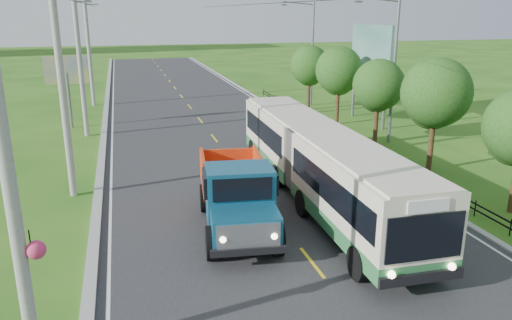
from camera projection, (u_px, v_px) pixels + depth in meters
name	position (u px, v px, depth m)	size (l,w,h in m)	color
ground	(312.00, 263.00, 16.91)	(240.00, 240.00, 0.00)	#235814
road	(209.00, 132.00, 35.41)	(14.00, 120.00, 0.02)	#28282B
curb_left	(104.00, 137.00, 33.59)	(0.40, 120.00, 0.15)	#9E9E99
curb_right	(304.00, 125.00, 37.19)	(0.30, 120.00, 0.10)	#9E9E99
edge_line_left	(112.00, 137.00, 33.74)	(0.12, 120.00, 0.00)	silver
edge_line_right	(297.00, 126.00, 37.08)	(0.12, 120.00, 0.00)	silver
centre_dash	(312.00, 262.00, 16.91)	(0.12, 2.20, 0.00)	yellow
railing_right	(349.00, 141.00, 31.79)	(0.04, 40.00, 0.60)	black
pole_nearest	(10.00, 169.00, 10.66)	(3.51, 0.44, 10.00)	gray
pole_near	(63.00, 86.00, 21.71)	(3.51, 0.32, 10.00)	gray
pole_mid	(80.00, 61.00, 32.81)	(3.51, 0.32, 10.00)	gray
pole_far	(89.00, 48.00, 43.91)	(3.51, 0.32, 10.00)	gray
tree_third	(435.00, 96.00, 25.78)	(3.60, 3.62, 6.00)	#382314
tree_fourth	(378.00, 88.00, 31.44)	(3.24, 3.31, 5.40)	#382314
tree_fifth	(339.00, 73.00, 36.92)	(3.48, 3.52, 5.80)	#382314
tree_back	(309.00, 67.00, 42.53)	(3.30, 3.36, 5.50)	#382314
streetlight_mid	(392.00, 66.00, 31.14)	(3.02, 0.20, 9.07)	slate
streetlight_far	(311.00, 50.00, 44.09)	(3.02, 0.20, 9.07)	slate
planter_near	(431.00, 179.00, 24.54)	(0.64, 0.64, 0.67)	silver
planter_mid	(358.00, 140.00, 31.94)	(0.64, 0.64, 0.67)	silver
planter_far	(312.00, 116.00, 39.34)	(0.64, 0.64, 0.67)	silver
billboard_left	(67.00, 75.00, 35.63)	(3.00, 0.20, 5.20)	slate
billboard_right	(371.00, 52.00, 36.98)	(0.24, 6.00, 7.30)	slate
bus	(319.00, 159.00, 21.99)	(3.13, 16.94, 3.26)	#2E733D
dump_truck	(237.00, 190.00, 19.10)	(3.29, 6.99, 2.83)	navy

